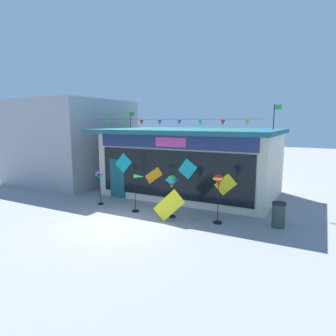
% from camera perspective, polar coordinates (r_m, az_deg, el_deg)
% --- Properties ---
extents(ground_plane, '(80.00, 80.00, 0.00)m').
position_cam_1_polar(ground_plane, '(11.88, -10.09, -10.50)').
color(ground_plane, gray).
extents(kite_shop_building, '(9.04, 6.15, 4.70)m').
position_cam_1_polar(kite_shop_building, '(16.08, 4.71, 1.31)').
color(kite_shop_building, beige).
rests_on(kite_shop_building, ground_plane).
extents(wind_spinner_far_left, '(0.35, 0.28, 1.63)m').
position_cam_1_polar(wind_spinner_far_left, '(14.37, -13.02, -2.80)').
color(wind_spinner_far_left, black).
rests_on(wind_spinner_far_left, ground_plane).
extents(wind_spinner_left, '(0.61, 0.32, 1.69)m').
position_cam_1_polar(wind_spinner_left, '(12.89, -5.86, -3.69)').
color(wind_spinner_left, black).
rests_on(wind_spinner_left, ground_plane).
extents(wind_spinner_center_left, '(0.38, 0.38, 1.77)m').
position_cam_1_polar(wind_spinner_center_left, '(12.09, 0.75, -2.95)').
color(wind_spinner_center_left, black).
rests_on(wind_spinner_center_left, ground_plane).
extents(wind_spinner_center_right, '(0.33, 0.33, 1.95)m').
position_cam_1_polar(wind_spinner_center_right, '(11.49, 9.68, -3.21)').
color(wind_spinner_center_right, black).
rests_on(wind_spinner_center_right, ground_plane).
extents(trash_bin, '(0.52, 0.52, 0.95)m').
position_cam_1_polar(trash_bin, '(11.94, 20.50, -8.39)').
color(trash_bin, '#2D4238').
rests_on(trash_bin, ground_plane).
extents(display_kite_on_ground, '(1.32, 0.20, 1.32)m').
position_cam_1_polar(display_kite_on_ground, '(11.74, 0.18, -7.20)').
color(display_kite_on_ground, yellow).
rests_on(display_kite_on_ground, ground_plane).
extents(neighbour_building, '(6.27, 6.29, 5.24)m').
position_cam_1_polar(neighbour_building, '(20.65, -17.95, 4.91)').
color(neighbour_building, '#99999E').
rests_on(neighbour_building, ground_plane).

